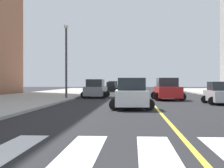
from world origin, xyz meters
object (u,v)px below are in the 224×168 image
(car_green_sixth, at_px, (113,86))
(car_silver_fifth, at_px, (220,94))
(car_black_fourth, at_px, (111,87))
(car_white_second, at_px, (131,94))
(car_gray_nearest, at_px, (96,89))
(car_red_third, at_px, (167,90))
(street_lamp, at_px, (66,54))

(car_green_sixth, bearing_deg, car_silver_fifth, -72.32)
(car_black_fourth, bearing_deg, car_white_second, -84.60)
(car_silver_fifth, bearing_deg, car_black_fourth, -72.59)
(car_gray_nearest, xyz_separation_m, car_white_second, (3.86, -14.15, -0.02))
(car_gray_nearest, height_order, car_black_fourth, car_gray_nearest)
(car_silver_fifth, relative_size, car_green_sixth, 0.91)
(car_white_second, xyz_separation_m, car_red_third, (3.28, 10.24, 0.07))
(car_red_third, bearing_deg, car_green_sixth, -79.80)
(car_gray_nearest, relative_size, car_silver_fifth, 1.17)
(car_gray_nearest, height_order, car_silver_fifth, car_gray_nearest)
(car_black_fourth, bearing_deg, car_green_sixth, 88.82)
(car_red_third, distance_m, car_green_sixth, 32.48)
(car_black_fourth, distance_m, street_lamp, 26.41)
(car_green_sixth, bearing_deg, car_red_third, -75.47)
(car_white_second, distance_m, car_green_sixth, 42.13)
(car_red_third, distance_m, car_silver_fifth, 6.42)
(car_red_third, height_order, street_lamp, street_lamp)
(car_black_fourth, height_order, car_silver_fifth, car_silver_fifth)
(car_gray_nearest, relative_size, street_lamp, 0.63)
(car_gray_nearest, xyz_separation_m, car_green_sixth, (0.17, 27.81, -0.05))
(car_black_fourth, relative_size, street_lamp, 0.54)
(car_red_third, bearing_deg, street_lamp, -5.10)
(car_gray_nearest, height_order, car_red_third, car_red_third)
(car_red_third, bearing_deg, car_gray_nearest, -30.89)
(car_white_second, height_order, car_red_third, car_red_third)
(car_black_fourth, relative_size, car_silver_fifth, 1.00)
(car_red_third, relative_size, car_green_sixth, 1.11)
(car_white_second, distance_m, car_silver_fifth, 8.20)
(car_white_second, height_order, car_black_fourth, car_white_second)
(car_gray_nearest, relative_size, car_red_third, 0.95)
(street_lamp, bearing_deg, car_gray_nearest, 54.55)
(car_black_fourth, distance_m, car_green_sixth, 5.19)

